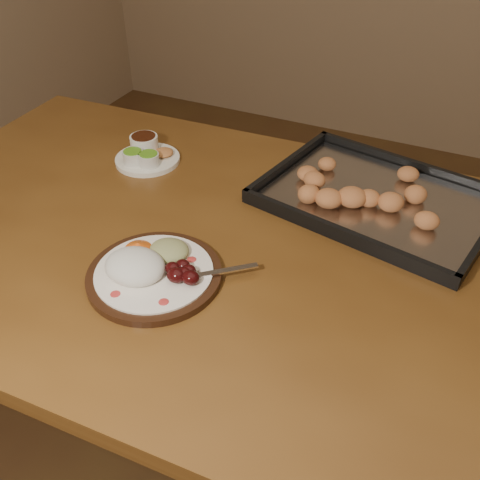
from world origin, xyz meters
The scene contains 5 objects.
ground centered at (0.00, 0.00, 0.00)m, with size 4.00×4.00×0.00m, color brown.
dining_table centered at (-0.30, -0.06, 0.65)m, with size 1.53×0.95×0.75m.
dinner_plate centered at (-0.36, -0.21, 0.77)m, with size 0.29×0.24×0.06m.
condiment_saucer centered at (-0.60, 0.14, 0.77)m, with size 0.16×0.16×0.05m.
baking_tray centered at (-0.05, 0.20, 0.77)m, with size 0.53×0.44×0.05m.
Camera 1 is at (0.09, -0.80, 1.40)m, focal length 40.00 mm.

